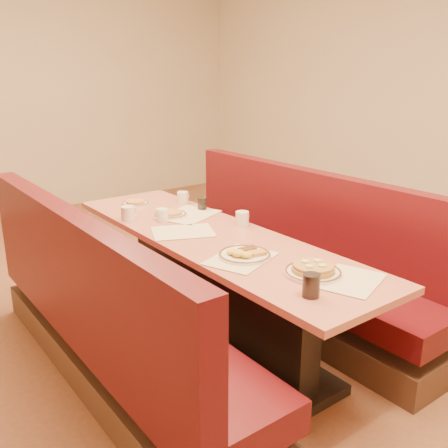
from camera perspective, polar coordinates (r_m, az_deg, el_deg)
ground at (r=3.43m, az=-1.28°, el=-13.17°), size 8.00×8.00×0.00m
room_envelope at (r=2.97m, az=-1.55°, el=20.98°), size 6.04×8.04×2.82m
diner_table at (r=3.26m, az=-1.33°, el=-7.49°), size 0.70×2.50×0.75m
booth_left at (r=2.95m, az=-13.19°, el=-11.12°), size 0.55×2.50×1.05m
booth_right at (r=3.70m, az=7.94°, el=-4.75°), size 0.55×2.50×1.05m
placemat_near_left at (r=2.72m, az=1.95°, el=-3.94°), size 0.46×0.40×0.00m
placemat_near_right at (r=2.53m, az=14.24°, el=-6.26°), size 0.42×0.37×0.00m
placemat_far_left at (r=3.17m, az=-4.70°, el=-0.87°), size 0.46×0.41×0.00m
placemat_far_right at (r=3.54m, az=-4.08°, el=1.07°), size 0.51×0.45×0.00m
pancake_plate at (r=2.55m, az=10.15°, el=-5.26°), size 0.29×0.29×0.07m
eggs_plate at (r=2.74m, az=2.34°, el=-3.49°), size 0.29×0.29×0.06m
extra_plate_mid at (r=3.53m, az=-6.16°, el=1.14°), size 0.23×0.23×0.05m
extra_plate_far at (r=3.87m, az=-10.12°, el=2.39°), size 0.21×0.21×0.04m
coffee_mug_a at (r=3.30m, az=2.13°, el=0.68°), size 0.12×0.09×0.09m
coffee_mug_b at (r=3.41m, az=-7.06°, el=1.06°), size 0.11×0.08×0.09m
coffee_mug_c at (r=3.85m, az=-4.71°, el=3.04°), size 0.12×0.09×0.09m
coffee_mug_d at (r=3.46m, az=-10.87°, el=1.23°), size 0.13×0.09×0.10m
soda_tumbler_near at (r=2.30m, az=9.94°, el=-6.93°), size 0.08×0.08×0.11m
soda_tumbler_mid at (r=3.67m, az=-2.51°, el=2.34°), size 0.07×0.07×0.09m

